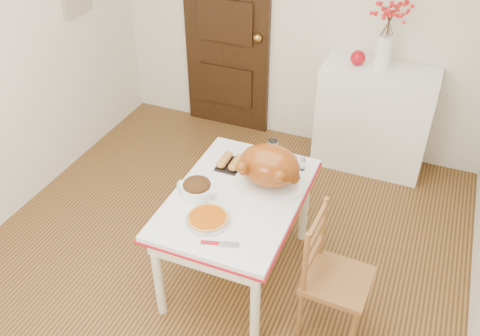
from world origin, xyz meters
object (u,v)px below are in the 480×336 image
at_px(chair_oak, 338,278).
at_px(turkey_platter, 269,168).
at_px(sideboard, 373,119).
at_px(pumpkin_pie, 208,218).
at_px(kitchen_table, 237,235).

distance_m(chair_oak, turkey_platter, 0.80).
height_order(sideboard, pumpkin_pie, sideboard).
bearing_deg(sideboard, kitchen_table, -109.19).
relative_size(sideboard, chair_oak, 1.09).
distance_m(kitchen_table, chair_oak, 0.76).
xyz_separation_m(chair_oak, pumpkin_pie, (-0.80, -0.11, 0.30)).
distance_m(sideboard, kitchen_table, 1.80).
bearing_deg(turkey_platter, pumpkin_pie, -98.49).
height_order(chair_oak, turkey_platter, turkey_platter).
xyz_separation_m(turkey_platter, pumpkin_pie, (-0.22, -0.47, -0.12)).
distance_m(chair_oak, pumpkin_pie, 0.86).
bearing_deg(sideboard, pumpkin_pie, -108.13).
bearing_deg(pumpkin_pie, turkey_platter, 65.11).
distance_m(sideboard, turkey_platter, 1.63).
bearing_deg(chair_oak, kitchen_table, 77.82).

